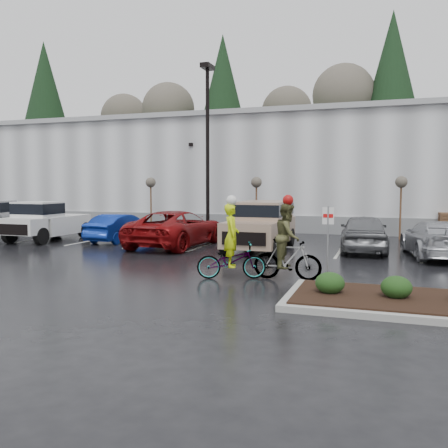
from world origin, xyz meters
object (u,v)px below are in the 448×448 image
(pickup_silver, at_px, (4,218))
(cyclist_olive, at_px, (287,249))
(pickup_white, at_px, (51,220))
(car_far_silver, at_px, (436,239))
(sapling_west, at_px, (151,185))
(car_red, at_px, (177,228))
(lamppost, at_px, (208,131))
(sapling_east, at_px, (401,185))
(sapling_mid, at_px, (256,185))
(car_grey, at_px, (364,233))
(suv_tan, at_px, (260,226))
(car_blue, at_px, (121,228))
(fire_lane_sign, at_px, (328,236))
(cyclist_hivis, at_px, (231,253))

(pickup_silver, height_order, cyclist_olive, cyclist_olive)
(pickup_silver, xyz_separation_m, pickup_white, (3.28, -0.41, 0.00))
(pickup_white, height_order, car_far_silver, pickup_white)
(sapling_west, relative_size, car_red, 0.55)
(lamppost, height_order, pickup_white, lamppost)
(car_red, bearing_deg, sapling_east, -144.82)
(pickup_silver, xyz_separation_m, cyclist_olive, (16.47, -6.58, -0.09))
(sapling_mid, xyz_separation_m, cyclist_olive, (4.07, -11.94, -1.83))
(car_far_silver, bearing_deg, sapling_west, -29.04)
(car_red, relative_size, car_grey, 1.26)
(suv_tan, relative_size, car_far_silver, 1.05)
(lamppost, xyz_separation_m, sapling_mid, (2.50, 1.00, -2.96))
(car_red, bearing_deg, car_blue, -11.39)
(suv_tan, bearing_deg, car_grey, 12.40)
(lamppost, relative_size, sapling_mid, 2.88)
(fire_lane_sign, bearing_deg, sapling_east, 80.25)
(fire_lane_sign, height_order, pickup_silver, fire_lane_sign)
(sapling_mid, relative_size, car_grey, 0.69)
(car_grey, bearing_deg, suv_tan, 8.42)
(pickup_white, height_order, car_blue, pickup_white)
(sapling_mid, xyz_separation_m, cyclist_hivis, (2.47, -12.27, -1.97))
(sapling_east, height_order, pickup_white, sapling_east)
(sapling_east, xyz_separation_m, car_grey, (-1.57, -5.07, -1.94))
(sapling_mid, height_order, car_far_silver, sapling_mid)
(fire_lane_sign, bearing_deg, suv_tan, 117.53)
(suv_tan, distance_m, cyclist_hivis, 6.33)
(suv_tan, bearing_deg, car_far_silver, 0.95)
(sapling_east, xyz_separation_m, cyclist_hivis, (-5.03, -12.27, -1.97))
(lamppost, relative_size, pickup_white, 1.77)
(suv_tan, bearing_deg, sapling_mid, 106.28)
(sapling_west, distance_m, cyclist_hivis, 15.32)
(pickup_silver, relative_size, car_far_silver, 1.07)
(lamppost, distance_m, car_blue, 7.18)
(fire_lane_sign, height_order, car_grey, fire_lane_sign)
(car_red, distance_m, suv_tan, 3.85)
(cyclist_olive, bearing_deg, car_grey, -16.29)
(sapling_mid, xyz_separation_m, fire_lane_sign, (5.30, -12.80, -1.32))
(car_blue, bearing_deg, car_far_silver, -178.26)
(fire_lane_sign, distance_m, cyclist_hivis, 2.96)
(pickup_white, height_order, cyclist_olive, cyclist_olive)
(fire_lane_sign, distance_m, car_far_silver, 7.71)
(lamppost, relative_size, car_far_silver, 1.91)
(car_blue, xyz_separation_m, suv_tan, (7.24, -0.81, 0.36))
(sapling_east, relative_size, pickup_silver, 0.62)
(car_far_silver, xyz_separation_m, cyclist_olive, (-4.53, -6.07, 0.19))
(fire_lane_sign, xyz_separation_m, car_grey, (0.63, 7.73, -0.62))
(sapling_east, bearing_deg, lamppost, -174.29)
(pickup_silver, distance_m, car_red, 10.34)
(cyclist_olive, bearing_deg, car_red, 45.09)
(car_blue, bearing_deg, pickup_silver, 6.11)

